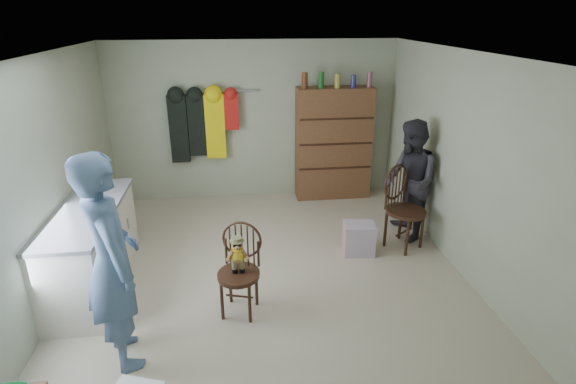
{
  "coord_description": "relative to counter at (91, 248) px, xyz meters",
  "views": [
    {
      "loc": [
        -0.34,
        -4.56,
        2.89
      ],
      "look_at": [
        0.25,
        0.2,
        0.95
      ],
      "focal_mm": 28.0,
      "sensor_mm": 36.0,
      "label": 1
    }
  ],
  "objects": [
    {
      "name": "chair_far",
      "position": [
        3.71,
        0.49,
        0.12
      ],
      "size": [
        0.67,
        0.67,
        1.09
      ],
      "rotation": [
        0.0,
        0.0,
        0.6
      ],
      "color": "#341D12",
      "rests_on": "ground"
    },
    {
      "name": "room_walls",
      "position": [
        1.95,
        0.53,
        1.11
      ],
      "size": [
        5.0,
        5.0,
        5.0
      ],
      "color": "#ABB094",
      "rests_on": "ground"
    },
    {
      "name": "person_left",
      "position": [
        0.56,
        -1.19,
        0.49
      ],
      "size": [
        0.72,
        0.83,
        1.92
      ],
      "primitive_type": "imported",
      "rotation": [
        0.0,
        0.0,
        2.02
      ],
      "color": "#4A6387",
      "rests_on": "ground"
    },
    {
      "name": "person_right",
      "position": [
        3.88,
        0.72,
        0.34
      ],
      "size": [
        0.64,
        0.81,
        1.62
      ],
      "primitive_type": "imported",
      "rotation": [
        0.0,
        0.0,
        -1.6
      ],
      "color": "#2D2B33",
      "rests_on": "ground"
    },
    {
      "name": "chair_front",
      "position": [
        1.6,
        -0.64,
        0.08
      ],
      "size": [
        0.53,
        0.53,
        0.96
      ],
      "rotation": [
        0.0,
        0.0,
        -0.29
      ],
      "color": "#341D12",
      "rests_on": "ground"
    },
    {
      "name": "counter",
      "position": [
        0.0,
        0.0,
        0.0
      ],
      "size": [
        0.64,
        1.86,
        0.94
      ],
      "color": "silver",
      "rests_on": "ground"
    },
    {
      "name": "ground_plane",
      "position": [
        1.95,
        0.0,
        -0.47
      ],
      "size": [
        5.0,
        5.0,
        0.0
      ],
      "primitive_type": "plane",
      "color": "beige",
      "rests_on": "ground"
    },
    {
      "name": "dresser",
      "position": [
        3.2,
        2.3,
        0.44
      ],
      "size": [
        1.2,
        0.39,
        2.05
      ],
      "color": "brown",
      "rests_on": "ground"
    },
    {
      "name": "striped_bag",
      "position": [
        3.13,
        0.36,
        -0.27
      ],
      "size": [
        0.42,
        0.34,
        0.41
      ],
      "primitive_type": "cube",
      "rotation": [
        0.0,
        0.0,
        -0.11
      ],
      "color": "#E5727D",
      "rests_on": "ground"
    },
    {
      "name": "coat_rack",
      "position": [
        1.12,
        2.38,
        0.78
      ],
      "size": [
        1.42,
        0.12,
        1.09
      ],
      "color": "#99999E",
      "rests_on": "ground"
    }
  ]
}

